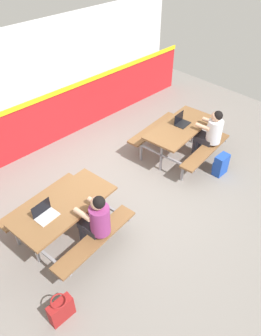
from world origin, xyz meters
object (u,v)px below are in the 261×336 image
object	(u,v)px
laptop_dark	(181,122)
laptop_silver	(45,214)
student_further	(211,132)
tote_bag_bright	(61,310)
student_nearer	(96,219)
picnic_table_left	(65,212)
picnic_table_right	(179,133)
backpack_dark	(221,165)

from	to	relation	value
laptop_dark	laptop_silver	bearing A→B (deg)	-176.62
student_further	tote_bag_bright	xyz separation A→B (m)	(-4.15, -0.67, -0.51)
student_nearer	tote_bag_bright	bearing A→B (deg)	-154.56
student_further	laptop_dark	world-z (taller)	student_further
picnic_table_left	student_further	size ratio (longest dim) A/B	1.42
picnic_table_left	student_nearer	size ratio (longest dim) A/B	1.42
picnic_table_right	laptop_dark	world-z (taller)	laptop_dark
laptop_silver	student_nearer	bearing A→B (deg)	-47.03
laptop_dark	tote_bag_bright	distance (m)	4.16
backpack_dark	tote_bag_bright	distance (m)	3.99
student_further	laptop_silver	size ratio (longest dim) A/B	3.52
picnic_table_left	student_further	world-z (taller)	student_further
picnic_table_right	laptop_dark	distance (m)	0.24
picnic_table_right	student_nearer	size ratio (longest dim) A/B	1.42
picnic_table_right	laptop_silver	distance (m)	3.30
laptop_silver	laptop_dark	size ratio (longest dim) A/B	1.00
picnic_table_right	student_further	xyz separation A→B (m)	(0.31, -0.52, 0.14)
picnic_table_left	laptop_dark	world-z (taller)	laptop_dark
laptop_silver	backpack_dark	world-z (taller)	laptop_silver
picnic_table_left	tote_bag_bright	distance (m)	1.41
laptop_dark	backpack_dark	xyz separation A→B (m)	(0.06, -1.02, -0.57)
picnic_table_right	laptop_dark	size ratio (longest dim) A/B	5.00
picnic_table_left	laptop_silver	world-z (taller)	laptop_silver
student_further	laptop_silver	distance (m)	3.62
picnic_table_left	backpack_dark	distance (m)	3.24
student_nearer	tote_bag_bright	size ratio (longest dim) A/B	2.81
student_nearer	laptop_dark	distance (m)	2.97
laptop_dark	tote_bag_bright	xyz separation A→B (m)	(-3.93, -1.24, -0.59)
student_nearer	laptop_dark	bearing A→B (deg)	14.43
picnic_table_left	tote_bag_bright	bearing A→B (deg)	-129.95
picnic_table_left	laptop_silver	xyz separation A→B (m)	(-0.32, 0.00, 0.22)
student_nearer	backpack_dark	world-z (taller)	student_nearer
picnic_table_left	laptop_silver	bearing A→B (deg)	179.88
picnic_table_right	picnic_table_left	bearing A→B (deg)	-177.06
laptop_silver	backpack_dark	bearing A→B (deg)	-13.42
student_nearer	laptop_dark	size ratio (longest dim) A/B	3.52
picnic_table_left	laptop_dark	size ratio (longest dim) A/B	5.00
student_further	tote_bag_bright	size ratio (longest dim) A/B	2.81
laptop_dark	picnic_table_right	bearing A→B (deg)	-151.91
picnic_table_left	tote_bag_bright	size ratio (longest dim) A/B	3.99
laptop_silver	laptop_dark	bearing A→B (deg)	3.38
student_further	backpack_dark	world-z (taller)	student_further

